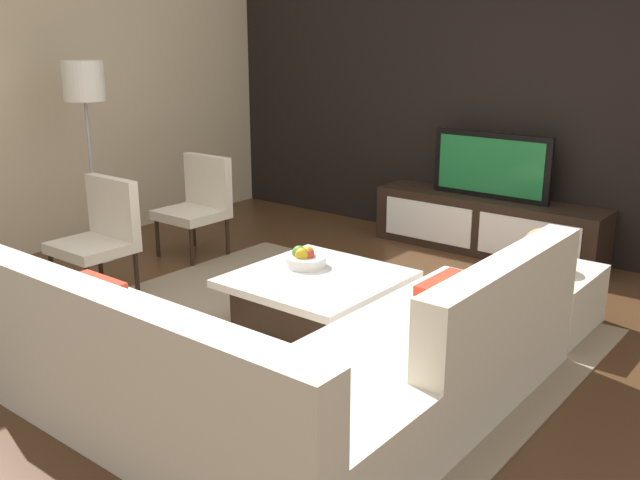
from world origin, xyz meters
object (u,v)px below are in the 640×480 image
Objects in this scene: television at (491,166)px; floor_lamp at (84,93)px; fruit_bowl at (305,259)px; media_console at (487,225)px; ottoman at (538,296)px; accent_chair_near at (102,230)px; sectional_couch at (294,367)px; accent_chair_far at (199,200)px; coffee_table at (317,301)px; decorative_ball at (542,248)px.

floor_lamp is (-2.54, -2.29, 0.64)m from television.
media_console is at bearing 82.61° from fruit_bowl.
ottoman is (1.00, -1.29, -0.05)m from media_console.
accent_chair_near is 0.52× the size of floor_lamp.
television is at bearing 127.74° from ottoman.
television is 0.45× the size of sectional_couch.
floor_lamp is at bearing -164.22° from ottoman.
sectional_couch is at bearing -52.69° from fruit_bowl.
fruit_bowl reaches higher than media_console.
sectional_couch is at bearing -17.30° from floor_lamp.
television reaches higher than ottoman.
fruit_bowl is (-0.29, -2.20, 0.18)m from media_console.
accent_chair_near is at bearing -31.16° from floor_lamp.
media_console is 2.38× the size of accent_chair_far.
coffee_table is 1.46× the size of ottoman.
media_console is 1.23× the size of floor_lamp.
decorative_ball reaches higher than coffee_table.
coffee_table is at bearing -92.49° from television.
accent_chair_far is 3.21× the size of decorative_ball.
floor_lamp is at bearing -164.22° from decorative_ball.
accent_chair_far is at bearing -173.63° from ottoman.
floor_lamp is at bearing -137.93° from television.
media_console is 3.62m from floor_lamp.
television is 3.32m from sectional_couch.
media_console is 1.64m from ottoman.
fruit_bowl is 1.03× the size of decorative_ball.
sectional_couch reaches higher than decorative_ball.
television is (0.00, 0.00, 0.54)m from media_console.
sectional_couch is 2.76× the size of accent_chair_near.
coffee_table is 1.17× the size of accent_chair_far.
accent_chair_near reaches higher than decorative_ball.
floor_lamp is 2.40× the size of ottoman.
decorative_ball is at bearing 0.00° from ottoman.
media_console is at bearing 127.75° from decorative_ball.
coffee_table is 1.49m from ottoman.
media_console is 2.57m from accent_chair_far.
sectional_couch is 2.03m from decorative_ball.
television reaches higher than media_console.
accent_chair_far is at bearing 89.09° from accent_chair_near.
television is 2.24m from fruit_bowl.
television is 2.57m from accent_chair_far.
fruit_bowl is at bearing -97.39° from television.
television is at bearing 90.00° from media_console.
accent_chair_near is (-1.79, -2.75, 0.24)m from media_console.
coffee_table is 1.78m from accent_chair_near.
fruit_bowl is (2.26, 0.10, -0.99)m from floor_lamp.
coffee_table is at bearing -92.49° from media_console.
ottoman is 1.59m from fruit_bowl.
fruit_bowl reaches higher than coffee_table.
ottoman is at bearing 35.13° from fruit_bowl.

